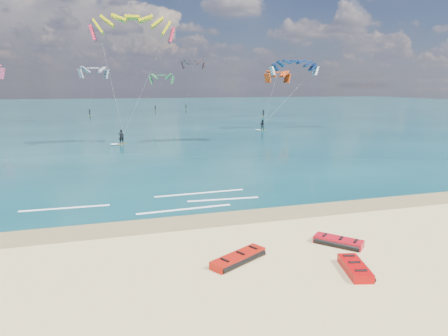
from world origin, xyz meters
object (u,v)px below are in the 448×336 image
at_px(kitesurfer_far, 281,88).
at_px(packed_kite_right, 355,272).
at_px(packed_kite_mid, 338,245).
at_px(packed_kite_left, 238,262).
at_px(kitesurfer_main, 127,72).

bearing_deg(kitesurfer_far, packed_kite_right, -122.27).
xyz_separation_m(packed_kite_mid, kitesurfer_far, (16.22, 42.56, 6.53)).
xyz_separation_m(packed_kite_left, packed_kite_mid, (4.74, 0.38, 0.00)).
bearing_deg(kitesurfer_main, packed_kite_mid, -116.21).
distance_m(kitesurfer_main, kitesurfer_far, 25.65).
xyz_separation_m(packed_kite_left, packed_kite_right, (3.91, -2.08, 0.00)).
relative_size(packed_kite_left, kitesurfer_far, 0.23).
relative_size(packed_kite_left, kitesurfer_main, 0.18).
xyz_separation_m(packed_kite_mid, kitesurfer_main, (-7.01, 31.84, 8.26)).
bearing_deg(packed_kite_left, packed_kite_mid, -24.78).
relative_size(kitesurfer_main, kitesurfer_far, 1.31).
height_order(packed_kite_mid, kitesurfer_main, kitesurfer_main).
distance_m(packed_kite_left, kitesurfer_far, 48.23).
relative_size(packed_kite_right, kitesurfer_main, 0.14).
height_order(packed_kite_mid, kitesurfer_far, kitesurfer_far).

